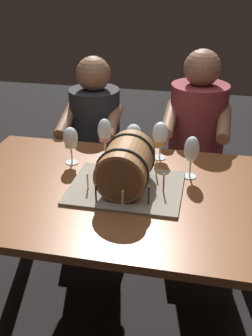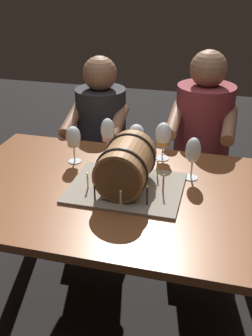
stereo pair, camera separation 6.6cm
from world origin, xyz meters
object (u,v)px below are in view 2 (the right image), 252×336
object	(u,v)px
wine_glass_empty	(193,151)
person_seated_right	(200,161)
wine_glass_amber	(163,136)
person_seated_left	(102,156)
wine_glass_rose	(108,132)
dining_table	(115,210)
wine_glass_red	(136,136)
wine_glass_white	(73,138)
barrel_cake	(126,168)

from	to	relation	value
wine_glass_empty	person_seated_right	bearing A→B (deg)	89.54
wine_glass_amber	person_seated_left	world-z (taller)	person_seated_left
wine_glass_rose	dining_table	bearing A→B (deg)	-68.12
wine_glass_rose	person_seated_right	distance (m)	0.71
wine_glass_rose	person_seated_left	size ratio (longest dim) A/B	0.17
person_seated_left	person_seated_right	bearing A→B (deg)	0.04
person_seated_left	dining_table	bearing A→B (deg)	-68.15
dining_table	wine_glass_red	size ratio (longest dim) A/B	8.10
wine_glass_white	wine_glass_amber	bearing A→B (deg)	18.86
wine_glass_empty	wine_glass_rose	bearing A→B (deg)	163.19
wine_glass_empty	person_seated_left	distance (m)	0.92
wine_glass_amber	wine_glass_red	size ratio (longest dim) A/B	1.07
wine_glass_empty	person_seated_left	bearing A→B (deg)	136.05
wine_glass_amber	wine_glass_empty	xyz separation A→B (m)	(0.16, -0.16, 0.01)
wine_glass_amber	person_seated_right	distance (m)	0.55
dining_table	wine_glass_amber	bearing A→B (deg)	67.17
wine_glass_red	wine_glass_empty	world-z (taller)	wine_glass_empty
barrel_cake	wine_glass_rose	distance (m)	0.34
wine_glass_rose	person_seated_left	world-z (taller)	person_seated_left
barrel_cake	wine_glass_white	world-z (taller)	barrel_cake
dining_table	wine_glass_red	bearing A→B (deg)	86.99
barrel_cake	wine_glass_amber	world-z (taller)	barrel_cake
wine_glass_red	wine_glass_amber	bearing A→B (deg)	9.81
person_seated_right	wine_glass_amber	bearing A→B (deg)	-111.04
wine_glass_amber	person_seated_right	bearing A→B (deg)	68.96
barrel_cake	wine_glass_red	size ratio (longest dim) A/B	2.70
wine_glass_amber	wine_glass_rose	distance (m)	0.27
barrel_cake	wine_glass_red	bearing A→B (deg)	95.10
wine_glass_red	person_seated_right	world-z (taller)	person_seated_right
wine_glass_amber	wine_glass_empty	bearing A→B (deg)	-46.10
wine_glass_rose	barrel_cake	bearing A→B (deg)	-60.26
wine_glass_white	wine_glass_empty	distance (m)	0.56
wine_glass_empty	person_seated_right	size ratio (longest dim) A/B	0.16
person_seated_right	wine_glass_rose	bearing A→B (deg)	-133.13
dining_table	wine_glass_white	xyz separation A→B (m)	(-0.26, 0.20, 0.23)
wine_glass_amber	wine_glass_rose	size ratio (longest dim) A/B	0.96
wine_glass_amber	wine_glass_rose	xyz separation A→B (m)	(-0.27, -0.04, 0.01)
wine_glass_white	person_seated_left	distance (m)	0.67
wine_glass_red	wine_glass_rose	bearing A→B (deg)	-174.35
dining_table	wine_glass_red	distance (m)	0.39
barrel_cake	person_seated_left	xyz separation A→B (m)	(-0.35, 0.75, -0.34)
barrel_cake	person_seated_right	bearing A→B (deg)	70.74
wine_glass_amber	person_seated_left	distance (m)	0.71
person_seated_right	wine_glass_empty	bearing A→B (deg)	-90.46
person_seated_left	wine_glass_rose	bearing A→B (deg)	-68.17
wine_glass_red	dining_table	bearing A→B (deg)	-93.01
dining_table	wine_glass_amber	world-z (taller)	wine_glass_amber
wine_glass_rose	wine_glass_empty	world-z (taller)	wine_glass_rose
dining_table	person_seated_right	world-z (taller)	person_seated_right
wine_glass_rose	wine_glass_red	xyz separation A→B (m)	(0.14, 0.01, -0.01)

